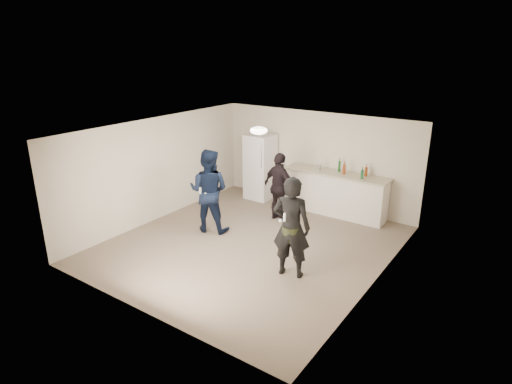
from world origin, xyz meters
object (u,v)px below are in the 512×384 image
Objects in this scene: counter at (335,194)px; fridge at (260,167)px; woman at (291,227)px; man at (209,191)px; shaker at (319,168)px; spectator at (279,187)px.

fridge is (-2.23, -0.07, 0.38)m from counter.
fridge is 4.28m from woman.
man reaches higher than fridge.
man is at bearing -127.18° from counter.
woman is at bearing -79.33° from counter.
fridge is 0.93× the size of woman.
man is 1.00× the size of woman.
counter is 2.26m from fridge.
woman is (2.85, -3.20, 0.07)m from fridge.
fridge is 1.82m from shaker.
spectator is (1.00, 1.44, -0.12)m from man.
spectator reaches higher than shaker.
man is 1.14× the size of spectator.
woman reaches higher than shaker.
shaker is (1.80, -0.05, 0.28)m from fridge.
counter is 1.44× the size of fridge.
counter is at bearing 1.80° from fridge.
spectator is at bearing -39.73° from fridge.
fridge is 2.52m from man.
woman reaches higher than counter.
fridge reaches higher than counter.
man reaches higher than spectator.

